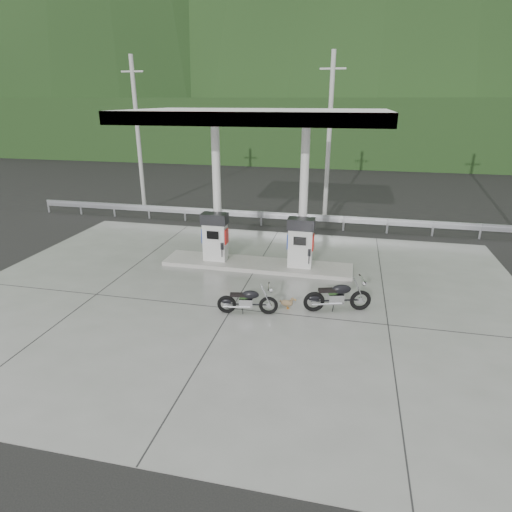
% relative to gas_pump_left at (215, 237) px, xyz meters
% --- Properties ---
extents(ground, '(160.00, 160.00, 0.00)m').
position_rel_gas_pump_left_xyz_m(ground, '(1.60, -2.50, -1.07)').
color(ground, black).
rests_on(ground, ground).
extents(forecourt_apron, '(18.00, 14.00, 0.02)m').
position_rel_gas_pump_left_xyz_m(forecourt_apron, '(1.60, -2.50, -1.06)').
color(forecourt_apron, slate).
rests_on(forecourt_apron, ground).
extents(pump_island, '(7.00, 1.40, 0.15)m').
position_rel_gas_pump_left_xyz_m(pump_island, '(1.60, 0.00, -0.98)').
color(pump_island, gray).
rests_on(pump_island, forecourt_apron).
extents(gas_pump_left, '(0.95, 0.55, 1.80)m').
position_rel_gas_pump_left_xyz_m(gas_pump_left, '(0.00, 0.00, 0.00)').
color(gas_pump_left, silver).
rests_on(gas_pump_left, pump_island).
extents(gas_pump_right, '(0.95, 0.55, 1.80)m').
position_rel_gas_pump_left_xyz_m(gas_pump_right, '(3.20, 0.00, 0.00)').
color(gas_pump_right, silver).
rests_on(gas_pump_right, pump_island).
extents(canopy_column_left, '(0.30, 0.30, 5.00)m').
position_rel_gas_pump_left_xyz_m(canopy_column_left, '(0.00, 0.40, 1.60)').
color(canopy_column_left, white).
rests_on(canopy_column_left, pump_island).
extents(canopy_column_right, '(0.30, 0.30, 5.00)m').
position_rel_gas_pump_left_xyz_m(canopy_column_right, '(3.20, 0.40, 1.60)').
color(canopy_column_right, white).
rests_on(canopy_column_right, pump_island).
extents(canopy_roof, '(8.50, 5.00, 0.40)m').
position_rel_gas_pump_left_xyz_m(canopy_roof, '(1.60, 0.00, 4.30)').
color(canopy_roof, white).
rests_on(canopy_roof, canopy_column_left).
extents(guardrail, '(26.00, 0.16, 1.42)m').
position_rel_gas_pump_left_xyz_m(guardrail, '(1.60, 5.50, -0.36)').
color(guardrail, '#ACADB4').
rests_on(guardrail, ground).
extents(road, '(60.00, 7.00, 0.01)m').
position_rel_gas_pump_left_xyz_m(road, '(1.60, 9.00, -1.07)').
color(road, black).
rests_on(road, ground).
extents(utility_pole_a, '(0.22, 0.22, 8.00)m').
position_rel_gas_pump_left_xyz_m(utility_pole_a, '(-6.40, 7.00, 2.93)').
color(utility_pole_a, '#999A94').
rests_on(utility_pole_a, ground).
extents(utility_pole_b, '(0.22, 0.22, 8.00)m').
position_rel_gas_pump_left_xyz_m(utility_pole_b, '(3.60, 7.00, 2.93)').
color(utility_pole_b, '#999A94').
rests_on(utility_pole_b, ground).
extents(tree_band, '(80.00, 6.00, 6.00)m').
position_rel_gas_pump_left_xyz_m(tree_band, '(1.60, 27.50, 1.93)').
color(tree_band, black).
rests_on(tree_band, ground).
extents(forested_hills, '(100.00, 40.00, 140.00)m').
position_rel_gas_pump_left_xyz_m(forested_hills, '(1.60, 57.50, -1.07)').
color(forested_hills, black).
rests_on(forested_hills, ground).
extents(motorcycle_left, '(1.72, 0.78, 0.78)m').
position_rel_gas_pump_left_xyz_m(motorcycle_left, '(2.13, -3.68, -0.66)').
color(motorcycle_left, black).
rests_on(motorcycle_left, forecourt_apron).
extents(motorcycle_right, '(1.97, 1.10, 0.89)m').
position_rel_gas_pump_left_xyz_m(motorcycle_right, '(4.67, -2.93, -0.60)').
color(motorcycle_right, black).
rests_on(motorcycle_right, forecourt_apron).
extents(duck, '(0.46, 0.19, 0.33)m').
position_rel_gas_pump_left_xyz_m(duck, '(3.20, -3.11, -0.89)').
color(duck, brown).
rests_on(duck, forecourt_apron).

